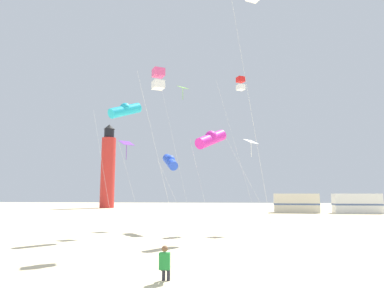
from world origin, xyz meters
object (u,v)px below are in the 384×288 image
(kite_box_rainbow, at_px, (158,79))
(kite_box_scarlet, at_px, (241,84))
(kite_diamond_lime, at_px, (182,94))
(kite_diamond_white, at_px, (251,145))
(kite_flyer_standing, at_px, (165,263))
(lighthouse_distant, at_px, (108,168))
(rv_van_white, at_px, (357,204))
(kite_tube_blue, at_px, (170,161))
(kite_tube_magenta, at_px, (211,139))
(kite_tube_cyan, at_px, (125,110))
(kite_diamond_violet, at_px, (127,146))
(rv_van_cream, at_px, (296,203))

(kite_box_rainbow, xyz_separation_m, kite_box_scarlet, (4.95, 10.83, 3.08))
(kite_diamond_lime, relative_size, kite_diamond_white, 1.88)
(kite_flyer_standing, bearing_deg, lighthouse_distant, -70.23)
(kite_box_scarlet, height_order, lighthouse_distant, lighthouse_distant)
(kite_flyer_standing, relative_size, rv_van_white, 0.18)
(kite_tube_blue, relative_size, kite_diamond_white, 0.86)
(kite_tube_magenta, xyz_separation_m, kite_diamond_white, (2.79, 5.37, 0.34))
(kite_tube_blue, distance_m, kite_diamond_lime, 8.70)
(kite_diamond_lime, xyz_separation_m, kite_diamond_white, (6.01, -5.21, -5.71))
(kite_tube_cyan, bearing_deg, kite_diamond_white, 23.13)
(kite_box_rainbow, height_order, lighthouse_distant, lighthouse_distant)
(kite_diamond_lime, xyz_separation_m, kite_tube_cyan, (-2.78, -8.97, -3.70))
(kite_box_scarlet, height_order, rv_van_white, kite_box_scarlet)
(kite_diamond_violet, bearing_deg, rv_van_white, 48.24)
(kite_box_rainbow, relative_size, kite_tube_cyan, 1.05)
(kite_box_scarlet, bearing_deg, rv_van_white, 53.93)
(kite_box_rainbow, distance_m, kite_tube_cyan, 5.68)
(kite_tube_cyan, bearing_deg, kite_box_rainbow, -54.75)
(kite_diamond_violet, distance_m, kite_tube_blue, 3.84)
(lighthouse_distant, relative_size, rv_van_cream, 2.54)
(kite_box_scarlet, bearing_deg, kite_diamond_violet, -148.95)
(kite_box_rainbow, distance_m, kite_box_scarlet, 12.30)
(kite_diamond_lime, xyz_separation_m, lighthouse_distant, (-19.71, 35.48, -4.39))
(kite_tube_blue, height_order, kite_box_rainbow, kite_box_rainbow)
(lighthouse_distant, bearing_deg, kite_tube_magenta, -63.53)
(kite_diamond_violet, height_order, kite_box_rainbow, kite_box_rainbow)
(kite_tube_cyan, xyz_separation_m, rv_van_cream, (17.01, 30.55, -7.14))
(kite_tube_magenta, bearing_deg, kite_diamond_white, 62.53)
(kite_box_scarlet, distance_m, lighthouse_distant, 45.95)
(lighthouse_distant, xyz_separation_m, rv_van_cream, (33.95, -13.89, -6.45))
(lighthouse_distant, distance_m, rv_van_cream, 37.24)
(kite_box_rainbow, distance_m, rv_van_white, 41.61)
(kite_diamond_violet, bearing_deg, kite_tube_blue, 43.21)
(kite_diamond_violet, relative_size, lighthouse_distant, 0.39)
(kite_tube_cyan, bearing_deg, kite_tube_blue, 55.60)
(kite_tube_magenta, distance_m, kite_tube_blue, 6.42)
(kite_tube_magenta, bearing_deg, kite_diamond_lime, 106.94)
(kite_box_rainbow, bearing_deg, kite_tube_blue, 94.83)
(kite_diamond_lime, xyz_separation_m, kite_box_scarlet, (5.43, -2.75, -0.08))
(kite_diamond_lime, bearing_deg, kite_box_scarlet, -26.86)
(kite_flyer_standing, distance_m, rv_van_cream, 43.59)
(kite_box_scarlet, bearing_deg, rv_van_cream, 70.10)
(kite_diamond_lime, xyz_separation_m, rv_van_white, (22.60, 20.82, -10.84))
(kite_tube_blue, distance_m, lighthouse_distant, 45.21)
(rv_van_white, bearing_deg, kite_tube_magenta, -120.39)
(kite_flyer_standing, distance_m, kite_diamond_violet, 14.62)
(kite_flyer_standing, relative_size, kite_diamond_lime, 0.09)
(kite_box_scarlet, relative_size, kite_tube_cyan, 1.38)
(kite_flyer_standing, distance_m, lighthouse_distant, 60.35)
(kite_tube_cyan, height_order, lighthouse_distant, lighthouse_distant)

